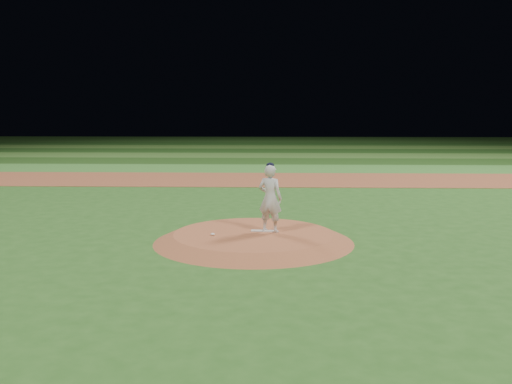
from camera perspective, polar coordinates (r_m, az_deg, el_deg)
name	(u,v)px	position (r m, az deg, el deg)	size (l,w,h in m)	color
ground	(254,242)	(15.78, -0.24, -5.01)	(120.00, 120.00, 0.00)	#295A1D
infield_dirt_band	(264,179)	(29.57, 0.76, 1.27)	(70.00, 6.00, 0.02)	brown
outfield_stripe_0	(265,169)	(35.04, 0.94, 2.36)	(70.00, 5.00, 0.02)	#39792C
outfield_stripe_1	(266,161)	(40.01, 1.05, 3.10)	(70.00, 5.00, 0.02)	#1F4416
outfield_stripe_2	(267,155)	(44.99, 1.15, 3.68)	(70.00, 5.00, 0.02)	#3B6A26
outfield_stripe_3	(268,151)	(49.98, 1.22, 4.14)	(70.00, 5.00, 0.02)	#1C4215
outfield_stripe_4	(269,147)	(54.97, 1.28, 4.52)	(70.00, 5.00, 0.02)	#3D6A26
outfield_stripe_5	(269,144)	(59.96, 1.33, 4.84)	(70.00, 5.00, 0.02)	#1F4B18
pitchers_mound	(254,237)	(15.75, -0.24, -4.56)	(5.50, 5.50, 0.25)	#A45633
pitching_rubber	(263,231)	(15.92, 0.68, -3.91)	(0.65, 0.16, 0.03)	silver
rosin_bag	(213,234)	(15.47, -4.35, -4.23)	(0.12, 0.12, 0.06)	white
pitcher_on_mound	(270,198)	(15.72, 1.42, -0.60)	(0.81, 0.68, 1.93)	silver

